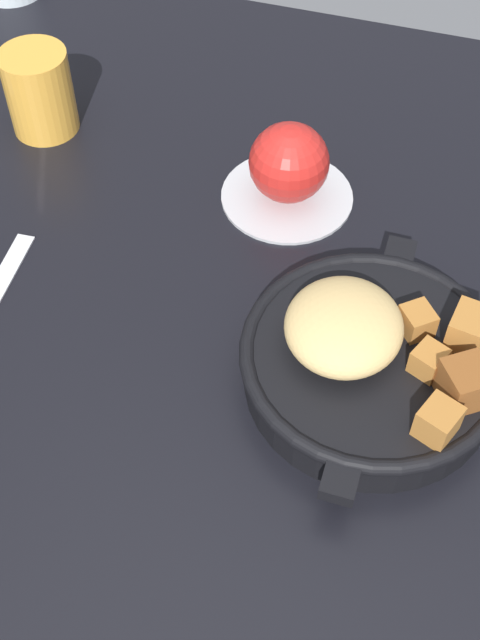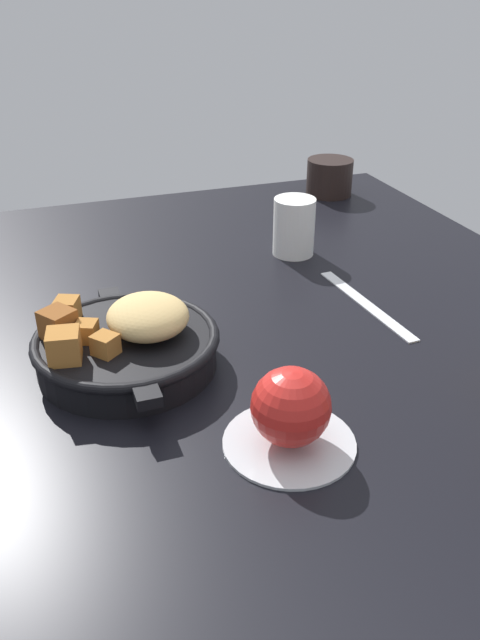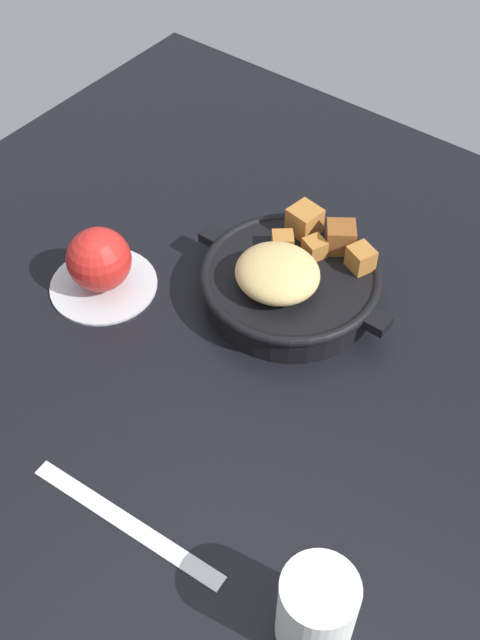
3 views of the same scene
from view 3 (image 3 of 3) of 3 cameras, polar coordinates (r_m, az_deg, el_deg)
ground_plane at (r=80.70cm, az=1.22°, el=-5.13°), size 105.37×97.77×2.40cm
cast_iron_skillet at (r=85.45cm, az=3.70°, el=2.97°), size 24.25×20.01×7.71cm
saucer_plate at (r=89.73cm, az=-9.95°, el=2.60°), size 12.19×12.19×0.60cm
red_apple at (r=87.00cm, az=-10.29°, el=4.38°), size 7.21×7.21×7.21cm
butter_knife at (r=72.14cm, az=-8.45°, el=-14.36°), size 20.63×2.98×0.36cm
white_creamer_pitcher at (r=64.08cm, az=5.62°, el=-20.37°), size 6.14×6.14×8.56cm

